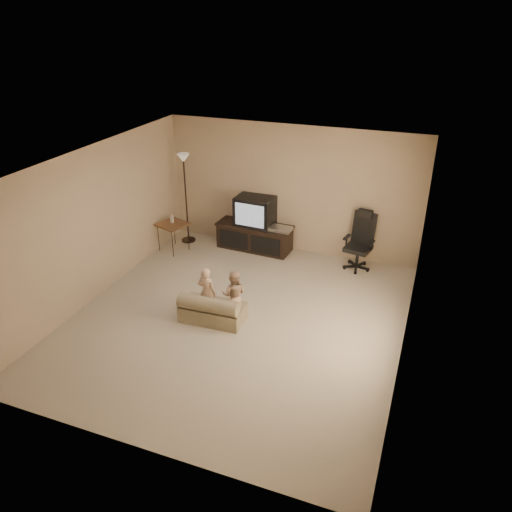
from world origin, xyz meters
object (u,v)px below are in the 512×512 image
(child_sofa, at_px, (212,310))
(toddler_right, at_px, (234,295))
(floor_lamp, at_px, (185,179))
(office_chair, at_px, (359,248))
(side_table, at_px, (172,224))
(tv_stand, at_px, (255,228))
(toddler_left, at_px, (207,292))

(child_sofa, bearing_deg, toddler_right, 34.38)
(toddler_right, bearing_deg, floor_lamp, -60.82)
(office_chair, xyz_separation_m, toddler_right, (-1.52, -2.38, 0.01))
(side_table, relative_size, child_sofa, 0.78)
(side_table, bearing_deg, tv_stand, 23.23)
(side_table, height_order, toddler_right, toddler_right)
(side_table, xyz_separation_m, floor_lamp, (0.06, 0.50, 0.79))
(toddler_left, bearing_deg, toddler_right, -160.60)
(child_sofa, height_order, toddler_right, toddler_right)
(tv_stand, height_order, floor_lamp, floor_lamp)
(floor_lamp, xyz_separation_m, child_sofa, (1.74, -2.53, -1.16))
(office_chair, bearing_deg, tv_stand, -170.46)
(office_chair, xyz_separation_m, floor_lamp, (-3.54, -0.07, 0.95))
(side_table, bearing_deg, child_sofa, -48.42)
(floor_lamp, bearing_deg, toddler_right, -48.86)
(office_chair, relative_size, child_sofa, 1.11)
(office_chair, bearing_deg, floor_lamp, -167.38)
(office_chair, relative_size, floor_lamp, 0.60)
(floor_lamp, bearing_deg, tv_stand, 5.59)
(floor_lamp, distance_m, toddler_left, 3.05)
(toddler_left, xyz_separation_m, toddler_right, (0.41, 0.11, -0.01))
(floor_lamp, distance_m, toddler_right, 3.21)
(child_sofa, bearing_deg, floor_lamp, 122.28)
(tv_stand, relative_size, toddler_left, 1.83)
(office_chair, relative_size, toddler_right, 1.35)
(tv_stand, height_order, side_table, tv_stand)
(floor_lamp, bearing_deg, office_chair, 1.11)
(tv_stand, xyz_separation_m, child_sofa, (0.30, -2.67, -0.26))
(child_sofa, distance_m, toddler_right, 0.42)
(child_sofa, bearing_deg, office_chair, 52.97)
(tv_stand, height_order, office_chair, office_chair)
(toddler_left, bearing_deg, child_sofa, 145.07)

